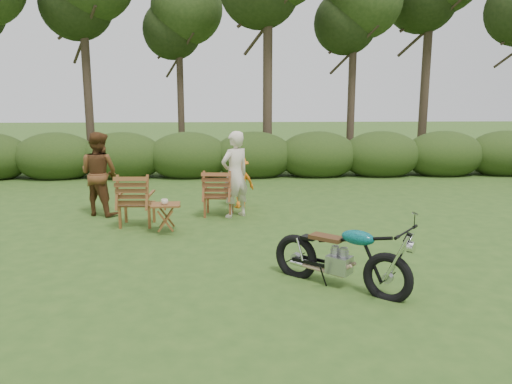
{
  "coord_description": "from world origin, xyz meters",
  "views": [
    {
      "loc": [
        -0.7,
        -6.31,
        2.5
      ],
      "look_at": [
        -0.29,
        1.85,
        0.9
      ],
      "focal_mm": 35.0,
      "sensor_mm": 36.0,
      "label": 1
    }
  ],
  "objects_px": {
    "lawn_chair_right": "(219,215)",
    "adult_a": "(235,217)",
    "child": "(240,207)",
    "side_table": "(166,219)",
    "motorcycle": "(338,286)",
    "lawn_chair_left": "(138,225)",
    "cup": "(165,202)",
    "adult_b": "(102,215)"
  },
  "relations": [
    {
      "from": "lawn_chair_right",
      "to": "adult_a",
      "type": "bearing_deg",
      "value": 164.46
    },
    {
      "from": "child",
      "to": "side_table",
      "type": "bearing_deg",
      "value": 27.84
    },
    {
      "from": "motorcycle",
      "to": "lawn_chair_left",
      "type": "distance_m",
      "value": 4.62
    },
    {
      "from": "lawn_chair_left",
      "to": "cup",
      "type": "distance_m",
      "value": 1.07
    },
    {
      "from": "lawn_chair_right",
      "to": "lawn_chair_left",
      "type": "distance_m",
      "value": 1.72
    },
    {
      "from": "motorcycle",
      "to": "adult_b",
      "type": "bearing_deg",
      "value": 174.16
    },
    {
      "from": "side_table",
      "to": "child",
      "type": "height_order",
      "value": "child"
    },
    {
      "from": "lawn_chair_right",
      "to": "adult_a",
      "type": "xyz_separation_m",
      "value": [
        0.34,
        -0.13,
        0.0
      ]
    },
    {
      "from": "lawn_chair_right",
      "to": "cup",
      "type": "height_order",
      "value": "cup"
    },
    {
      "from": "motorcycle",
      "to": "lawn_chair_right",
      "type": "relative_size",
      "value": 1.94
    },
    {
      "from": "lawn_chair_right",
      "to": "child",
      "type": "relative_size",
      "value": 0.84
    },
    {
      "from": "adult_a",
      "to": "adult_b",
      "type": "xyz_separation_m",
      "value": [
        -2.83,
        0.33,
        0.0
      ]
    },
    {
      "from": "motorcycle",
      "to": "adult_a",
      "type": "distance_m",
      "value": 4.13
    },
    {
      "from": "lawn_chair_right",
      "to": "adult_b",
      "type": "xyz_separation_m",
      "value": [
        -2.49,
        0.2,
        0.0
      ]
    },
    {
      "from": "adult_a",
      "to": "child",
      "type": "relative_size",
      "value": 1.54
    },
    {
      "from": "lawn_chair_right",
      "to": "motorcycle",
      "type": "bearing_deg",
      "value": 117.9
    },
    {
      "from": "side_table",
      "to": "cup",
      "type": "relative_size",
      "value": 4.39
    },
    {
      "from": "motorcycle",
      "to": "adult_b",
      "type": "height_order",
      "value": "adult_b"
    },
    {
      "from": "lawn_chair_left",
      "to": "adult_b",
      "type": "distance_m",
      "value": 1.32
    },
    {
      "from": "motorcycle",
      "to": "adult_a",
      "type": "relative_size",
      "value": 1.06
    },
    {
      "from": "adult_a",
      "to": "adult_b",
      "type": "height_order",
      "value": "adult_a"
    },
    {
      "from": "cup",
      "to": "side_table",
      "type": "bearing_deg",
      "value": 79.23
    },
    {
      "from": "adult_a",
      "to": "child",
      "type": "distance_m",
      "value": 0.88
    },
    {
      "from": "adult_b",
      "to": "adult_a",
      "type": "bearing_deg",
      "value": -161.79
    },
    {
      "from": "cup",
      "to": "adult_b",
      "type": "bearing_deg",
      "value": 134.53
    },
    {
      "from": "motorcycle",
      "to": "lawn_chair_right",
      "type": "bearing_deg",
      "value": 152.2
    },
    {
      "from": "lawn_chair_left",
      "to": "cup",
      "type": "xyz_separation_m",
      "value": [
        0.62,
        -0.64,
        0.6
      ]
    },
    {
      "from": "lawn_chair_right",
      "to": "adult_b",
      "type": "height_order",
      "value": "adult_b"
    },
    {
      "from": "cup",
      "to": "child",
      "type": "bearing_deg",
      "value": 56.77
    },
    {
      "from": "adult_a",
      "to": "side_table",
      "type": "bearing_deg",
      "value": 7.33
    },
    {
      "from": "lawn_chair_right",
      "to": "child",
      "type": "height_order",
      "value": "child"
    },
    {
      "from": "motorcycle",
      "to": "cup",
      "type": "relative_size",
      "value": 14.99
    },
    {
      "from": "motorcycle",
      "to": "side_table",
      "type": "xyz_separation_m",
      "value": [
        -2.6,
        2.71,
        0.28
      ]
    },
    {
      "from": "lawn_chair_right",
      "to": "adult_b",
      "type": "relative_size",
      "value": 0.55
    },
    {
      "from": "lawn_chair_right",
      "to": "side_table",
      "type": "xyz_separation_m",
      "value": [
        -0.93,
        -1.33,
        0.28
      ]
    },
    {
      "from": "cup",
      "to": "adult_b",
      "type": "height_order",
      "value": "adult_b"
    },
    {
      "from": "side_table",
      "to": "lawn_chair_left",
      "type": "bearing_deg",
      "value": 136.88
    },
    {
      "from": "lawn_chair_right",
      "to": "adult_a",
      "type": "height_order",
      "value": "adult_a"
    },
    {
      "from": "side_table",
      "to": "adult_b",
      "type": "relative_size",
      "value": 0.31
    },
    {
      "from": "lawn_chair_right",
      "to": "adult_b",
      "type": "distance_m",
      "value": 2.5
    },
    {
      "from": "cup",
      "to": "adult_b",
      "type": "relative_size",
      "value": 0.07
    },
    {
      "from": "adult_b",
      "to": "side_table",
      "type": "bearing_deg",
      "value": 160.52
    }
  ]
}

